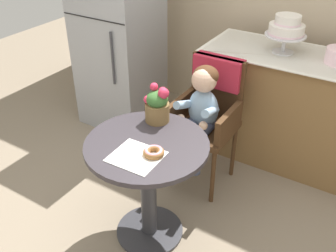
{
  "coord_description": "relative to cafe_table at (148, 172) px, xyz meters",
  "views": [
    {
      "loc": [
        1.05,
        -1.46,
        1.97
      ],
      "look_at": [
        0.05,
        0.15,
        0.77
      ],
      "focal_mm": 41.06,
      "sensor_mm": 36.0,
      "label": 1
    }
  ],
  "objects": [
    {
      "name": "ground_plane",
      "position": [
        0.0,
        0.0,
        -0.51
      ],
      "size": [
        8.0,
        8.0,
        0.0
      ],
      "primitive_type": "plane",
      "color": "gray"
    },
    {
      "name": "cafe_table",
      "position": [
        0.0,
        0.0,
        0.0
      ],
      "size": [
        0.72,
        0.72,
        0.72
      ],
      "color": "#332D33",
      "rests_on": "ground"
    },
    {
      "name": "wicker_chair",
      "position": [
        0.04,
        0.75,
        0.13
      ],
      "size": [
        0.42,
        0.45,
        0.95
      ],
      "rotation": [
        0.0,
        0.0,
        0.05
      ],
      "color": "#472D19",
      "rests_on": "ground"
    },
    {
      "name": "seated_child",
      "position": [
        0.04,
        0.6,
        0.17
      ],
      "size": [
        0.27,
        0.32,
        0.73
      ],
      "color": "#8CADCC",
      "rests_on": "ground"
    },
    {
      "name": "paper_napkin",
      "position": [
        0.03,
        -0.14,
        0.21
      ],
      "size": [
        0.27,
        0.25,
        0.0
      ],
      "primitive_type": "cube",
      "rotation": [
        0.0,
        0.0,
        0.02
      ],
      "color": "white",
      "rests_on": "cafe_table"
    },
    {
      "name": "donut_front",
      "position": [
        0.1,
        -0.08,
        0.23
      ],
      "size": [
        0.12,
        0.12,
        0.04
      ],
      "color": "#936033",
      "rests_on": "cafe_table"
    },
    {
      "name": "flower_vase",
      "position": [
        -0.08,
        0.24,
        0.32
      ],
      "size": [
        0.15,
        0.15,
        0.24
      ],
      "color": "brown",
      "rests_on": "cafe_table"
    },
    {
      "name": "display_counter",
      "position": [
        0.55,
        1.3,
        -0.05
      ],
      "size": [
        1.56,
        0.62,
        0.9
      ],
      "color": "olive",
      "rests_on": "ground"
    },
    {
      "name": "tiered_cake_stand",
      "position": [
        0.35,
        1.3,
        0.57
      ],
      "size": [
        0.3,
        0.3,
        0.28
      ],
      "color": "silver",
      "rests_on": "display_counter"
    },
    {
      "name": "refrigerator",
      "position": [
        -1.05,
        1.1,
        0.34
      ],
      "size": [
        0.64,
        0.63,
        1.7
      ],
      "color": "#9EA0A5",
      "rests_on": "ground"
    }
  ]
}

